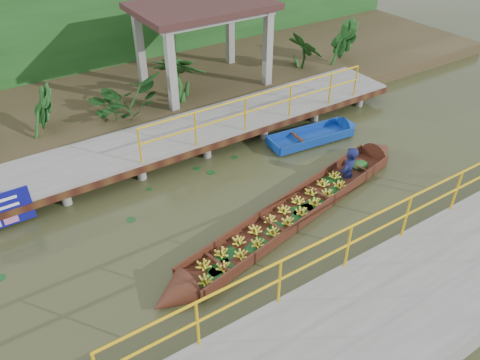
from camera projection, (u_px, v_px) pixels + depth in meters
ground at (227, 220)px, 11.12m from camera, size 80.00×80.00×0.00m
land_strip at (113, 97)px, 16.12m from camera, size 30.00×8.00×0.45m
far_dock at (164, 141)px, 13.20m from camera, size 16.00×2.06×1.66m
near_dock at (394, 313)px, 8.52m from camera, size 18.00×2.40×1.73m
pavilion at (202, 15)px, 15.13m from camera, size 4.40×3.00×3.00m
foliage_backdrop at (80, 26)px, 16.80m from camera, size 30.00×0.80×4.00m
vendor_boat at (307, 198)px, 11.38m from camera, size 8.45×2.56×2.08m
moored_blue_boat at (330, 132)px, 14.31m from camera, size 3.12×1.09×0.73m
tropical_plants at (178, 81)px, 14.69m from camera, size 14.27×1.27×1.59m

